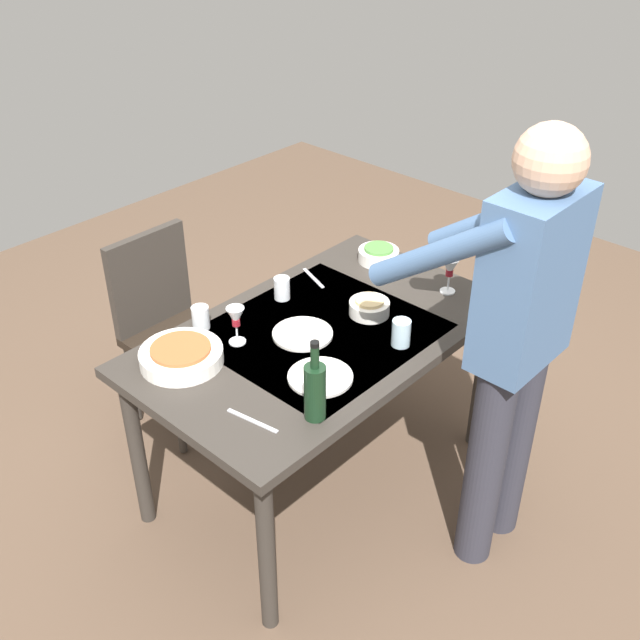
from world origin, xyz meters
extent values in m
plane|color=brown|center=(0.00, 0.00, 0.00)|extent=(6.00, 6.00, 0.00)
cube|color=#332D28|center=(0.00, 0.00, 0.75)|extent=(1.44, 0.86, 0.04)
cube|color=beige|center=(0.00, 0.00, 0.76)|extent=(0.79, 0.73, 0.00)
cylinder|color=#332D28|center=(-0.65, -0.36, 0.36)|extent=(0.06, 0.06, 0.73)
cylinder|color=#332D28|center=(0.65, -0.36, 0.36)|extent=(0.06, 0.06, 0.73)
cylinder|color=#332D28|center=(-0.65, 0.36, 0.36)|extent=(0.06, 0.06, 0.73)
cylinder|color=#332D28|center=(0.65, 0.36, 0.36)|extent=(0.06, 0.06, 0.73)
cube|color=black|center=(0.14, -0.73, 0.45)|extent=(0.40, 0.40, 0.04)
cube|color=#332D28|center=(0.14, -0.91, 0.70)|extent=(0.40, 0.04, 0.45)
cylinder|color=#332D28|center=(-0.03, -0.90, 0.23)|extent=(0.04, 0.04, 0.43)
cylinder|color=#332D28|center=(0.31, -0.90, 0.23)|extent=(0.04, 0.04, 0.43)
cylinder|color=#332D28|center=(-0.03, -0.56, 0.23)|extent=(0.04, 0.04, 0.43)
cylinder|color=#332D28|center=(0.31, -0.56, 0.23)|extent=(0.04, 0.04, 0.43)
cylinder|color=#2D2D38|center=(-0.11, 0.71, 0.44)|extent=(0.14, 0.14, 0.88)
cylinder|color=#2D2D38|center=(-0.31, 0.71, 0.44)|extent=(0.14, 0.14, 0.88)
cube|color=#47668E|center=(-0.21, 0.71, 1.18)|extent=(0.36, 0.20, 0.60)
sphere|color=tan|center=(-0.21, 0.71, 1.58)|extent=(0.22, 0.22, 0.22)
cylinder|color=#47668E|center=(-0.04, 0.47, 1.25)|extent=(0.08, 0.52, 0.40)
cylinder|color=#47668E|center=(-0.38, 0.47, 1.25)|extent=(0.08, 0.52, 0.40)
cylinder|color=black|center=(0.38, 0.33, 0.87)|extent=(0.07, 0.07, 0.20)
cylinder|color=black|center=(0.38, 0.33, 1.01)|extent=(0.03, 0.03, 0.08)
cylinder|color=black|center=(0.38, 0.33, 1.05)|extent=(0.03, 0.03, 0.02)
cylinder|color=white|center=(0.27, -0.18, 0.77)|extent=(0.06, 0.06, 0.01)
cylinder|color=white|center=(0.27, -0.18, 0.81)|extent=(0.01, 0.01, 0.07)
cone|color=white|center=(0.27, -0.18, 0.88)|extent=(0.07, 0.07, 0.07)
cylinder|color=maroon|center=(0.27, -0.18, 0.86)|extent=(0.03, 0.03, 0.03)
cylinder|color=white|center=(-0.57, 0.19, 0.77)|extent=(0.06, 0.06, 0.01)
cylinder|color=white|center=(-0.57, 0.19, 0.81)|extent=(0.01, 0.01, 0.07)
cone|color=white|center=(-0.57, 0.19, 0.88)|extent=(0.07, 0.07, 0.07)
cylinder|color=maroon|center=(-0.57, 0.19, 0.86)|extent=(0.03, 0.03, 0.03)
cylinder|color=silver|center=(-0.07, -0.28, 0.81)|extent=(0.07, 0.07, 0.09)
cylinder|color=silver|center=(-0.14, 0.28, 0.82)|extent=(0.07, 0.07, 0.10)
cylinder|color=silver|center=(0.29, -0.35, 0.81)|extent=(0.07, 0.07, 0.09)
cylinder|color=white|center=(0.49, -0.22, 0.79)|extent=(0.30, 0.30, 0.05)
cylinder|color=#C6562D|center=(0.49, -0.22, 0.82)|extent=(0.22, 0.22, 0.03)
cylinder|color=white|center=(-0.59, -0.19, 0.79)|extent=(0.18, 0.18, 0.05)
cylinder|color=#4C843D|center=(-0.59, -0.19, 0.82)|extent=(0.13, 0.13, 0.03)
cylinder|color=white|center=(-0.22, 0.06, 0.79)|extent=(0.16, 0.16, 0.05)
cylinder|color=tan|center=(-0.22, 0.06, 0.82)|extent=(0.12, 0.12, 0.03)
cylinder|color=white|center=(0.22, 0.20, 0.77)|extent=(0.23, 0.23, 0.01)
cylinder|color=white|center=(0.07, -0.03, 0.77)|extent=(0.23, 0.23, 0.01)
cube|color=silver|center=(0.53, 0.20, 0.77)|extent=(0.05, 0.20, 0.00)
cube|color=silver|center=(-0.28, -0.29, 0.77)|extent=(0.08, 0.17, 0.00)
camera|label=1|loc=(1.76, 1.63, 2.37)|focal=42.39mm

